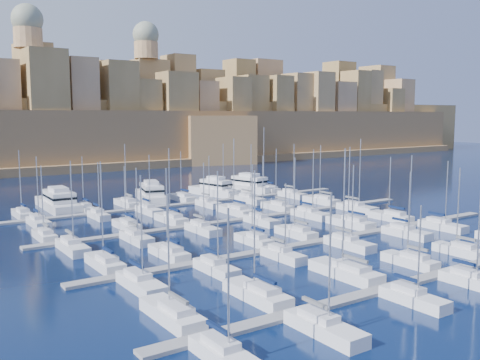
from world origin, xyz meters
TOP-DOWN VIEW (x-y plane):
  - ground at (0.00, 0.00)m, footprint 600.00×600.00m
  - pontoon_near at (0.00, -34.00)m, footprint 84.00×2.00m
  - pontoon_mid_near at (0.00, -12.00)m, footprint 84.00×2.00m
  - pontoon_mid_far at (0.00, 10.00)m, footprint 84.00×2.00m
  - pontoon_far at (0.00, 32.00)m, footprint 84.00×2.00m
  - sailboat_0 at (-35.86, -28.35)m, footprint 2.86×9.53m
  - sailboat_1 at (-25.28, -28.26)m, footprint 2.91×9.71m
  - sailboat_2 at (-11.12, -27.85)m, footprint 3.16×10.54m
  - sailboat_3 at (-0.05, -29.02)m, footprint 2.45×8.17m
  - sailboat_4 at (10.63, -29.31)m, footprint 2.27×7.58m
  - sailboat_6 at (-36.46, -39.08)m, footprint 2.51×8.38m
  - sailboat_7 at (-25.65, -39.38)m, footprint 2.70×8.99m
  - sailboat_8 at (-12.04, -38.86)m, footprint 2.38×7.94m
  - sailboat_9 at (-1.15, -38.89)m, footprint 2.40×7.98m
  - sailboat_12 at (-34.86, -6.64)m, footprint 2.68×8.95m
  - sailboat_13 at (-25.34, -6.76)m, footprint 2.61×8.70m
  - sailboat_14 at (-10.60, -7.17)m, footprint 2.36×7.86m
  - sailboat_15 at (-1.57, -6.82)m, footprint 2.58×8.58m
  - sailboat_16 at (12.04, -6.15)m, footprint 2.98×9.95m
  - sailboat_17 at (22.78, -6.51)m, footprint 2.76×9.21m
  - sailboat_18 at (-34.46, -17.49)m, footprint 2.76×9.21m
  - sailboat_19 at (-23.73, -16.97)m, footprint 2.45×8.15m
  - sailboat_20 at (-12.47, -16.83)m, footprint 2.36×7.87m
  - sailboat_21 at (0.21, -17.30)m, footprint 2.65×8.83m
  - sailboat_22 at (13.78, -17.30)m, footprint 2.64×8.81m
  - sailboat_23 at (23.70, -17.29)m, footprint 2.64×8.80m
  - sailboat_24 at (-37.27, 14.80)m, footprint 2.34×7.80m
  - sailboat_25 at (-22.86, 15.02)m, footprint 2.47×8.24m
  - sailboat_26 at (-13.66, 15.57)m, footprint 2.81×9.38m
  - sailboat_27 at (1.39, 16.02)m, footprint 3.08×10.28m
  - sailboat_28 at (11.68, 15.16)m, footprint 2.56×8.54m
  - sailboat_29 at (25.21, 15.82)m, footprint 2.97×9.89m
  - sailboat_30 at (-35.82, 4.56)m, footprint 2.74×9.12m
  - sailboat_31 at (-25.41, 4.84)m, footprint 2.56×8.55m
  - sailboat_32 at (-13.10, 4.75)m, footprint 2.62×8.73m
  - sailboat_33 at (-0.29, 4.89)m, footprint 2.53×8.43m
  - sailboat_34 at (11.67, 4.42)m, footprint 2.82×9.39m
  - sailboat_35 at (24.62, 4.26)m, footprint 2.92×9.73m
  - sailboat_36 at (-35.95, 37.13)m, footprint 2.55×8.49m
  - sailboat_37 at (-23.48, 36.78)m, footprint 2.33×7.77m
  - sailboat_38 at (-13.54, 37.51)m, footprint 2.77×9.24m
  - sailboat_39 at (0.40, 37.46)m, footprint 2.75×9.15m
  - sailboat_40 at (12.54, 37.71)m, footprint 2.90×9.66m
  - sailboat_41 at (25.46, 37.95)m, footprint 3.05×10.15m
  - sailboat_42 at (-35.38, 26.74)m, footprint 2.62×8.73m
  - sailboat_43 at (-23.72, 27.34)m, footprint 2.26×7.52m
  - sailboat_44 at (-13.16, 26.74)m, footprint 2.62×8.75m
  - sailboat_45 at (1.38, 27.14)m, footprint 2.38×7.94m
  - sailboat_46 at (12.32, 26.51)m, footprint 2.76×9.21m
  - sailboat_47 at (25.51, 26.79)m, footprint 2.59×8.64m
  - motor_yacht_a at (-27.31, 42.57)m, footprint 6.16×19.02m
  - motor_yacht_b at (-5.78, 41.57)m, footprint 9.19×17.50m
  - motor_yacht_c at (11.38, 40.55)m, footprint 7.53×15.28m
  - motor_yacht_d at (22.55, 41.72)m, footprint 8.60×17.79m
  - fortified_city at (-0.19, 155.26)m, footprint 460.00×108.95m

SIDE VIEW (x-z plane):
  - ground at x=0.00m, z-range 0.00..0.00m
  - pontoon_near at x=0.00m, z-range 0.00..0.40m
  - pontoon_mid_near at x=0.00m, z-range 0.00..0.40m
  - pontoon_mid_far at x=0.00m, z-range 0.00..0.40m
  - pontoon_far at x=0.00m, z-range 0.00..0.40m
  - sailboat_20 at x=-12.47m, z-range -4.94..6.36m
  - sailboat_8 at x=-12.04m, z-range -4.94..6.36m
  - sailboat_43 at x=-23.72m, z-range -5.08..6.50m
  - sailboat_45 at x=1.38m, z-range -5.15..6.58m
  - sailboat_25 at x=-22.86m, z-range -5.10..6.53m
  - sailboat_37 at x=-23.48m, z-range -5.27..6.70m
  - sailboat_24 at x=-37.27m, z-range -5.56..7.01m
  - sailboat_9 at x=-1.15m, z-range -5.64..7.09m
  - sailboat_31 at x=-25.41m, z-range -5.50..6.95m
  - sailboat_14 at x=-10.60m, z-range -5.79..7.25m
  - sailboat_32 at x=-13.10m, z-range -5.58..7.03m
  - sailboat_44 at x=-13.16m, z-range -5.58..7.04m
  - sailboat_39 at x=0.40m, z-range -5.33..6.78m
  - sailboat_4 at x=10.63m, z-range -5.83..7.29m
  - sailboat_23 at x=23.70m, z-range -5.62..7.08m
  - sailboat_3 at x=-0.05m, z-range -5.87..7.33m
  - sailboat_33 at x=-0.29m, z-range -5.90..7.36m
  - sailboat_17 at x=22.78m, z-range -5.60..7.07m
  - sailboat_13 at x=-25.34m, z-range -5.88..7.35m
  - sailboat_42 at x=-35.38m, z-range -5.89..7.36m
  - sailboat_6 at x=-36.46m, z-range -6.01..7.48m
  - sailboat_21 at x=0.21m, z-range -5.90..7.37m
  - sailboat_28 at x=11.68m, z-range -6.02..7.49m
  - sailboat_19 at x=-23.73m, z-range -6.13..7.60m
  - sailboat_15 at x=-1.57m, z-range -6.08..7.55m
  - sailboat_47 at x=25.51m, z-range -6.08..7.55m
  - sailboat_36 at x=-35.95m, z-range -6.17..7.65m
  - sailboat_0 at x=-35.86m, z-range -5.80..7.28m
  - sailboat_7 at x=-25.65m, z-range -6.17..7.65m
  - sailboat_22 at x=13.78m, z-range -6.33..7.82m
  - sailboat_18 at x=-34.46m, z-range -6.23..7.72m
  - sailboat_46 at x=12.32m, z-range -6.25..7.74m
  - sailboat_30 at x=-35.82m, z-range -6.30..7.79m
  - sailboat_40 at x=12.54m, z-range -6.00..7.49m
  - sailboat_34 at x=11.67m, z-range -6.25..7.74m
  - sailboat_38 at x=-13.54m, z-range -6.41..7.90m
  - sailboat_12 at x=-34.86m, z-range -6.59..8.08m
  - sailboat_29 at x=25.21m, z-range -6.14..7.64m
  - sailboat_26 at x=-13.66m, z-range -6.50..8.00m
  - sailboat_1 at x=-25.28m, z-range -6.64..8.15m
  - sailboat_16 at x=12.04m, z-range -6.72..8.24m
  - sailboat_35 at x=24.62m, z-range -7.11..8.63m
  - sailboat_27 at x=1.39m, z-range -7.18..8.72m
  - sailboat_2 at x=-11.12m, z-range -7.55..9.11m
  - sailboat_41 at x=25.46m, z-range -7.93..9.49m
  - motor_yacht_d at x=22.55m, z-range -0.90..4.35m
  - motor_yacht_b at x=-5.78m, z-range -0.90..4.35m
  - motor_yacht_c at x=11.38m, z-range -0.90..4.35m
  - motor_yacht_a at x=-27.31m, z-range -0.90..4.35m
  - fortified_city at x=-0.19m, z-range -15.02..44.50m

